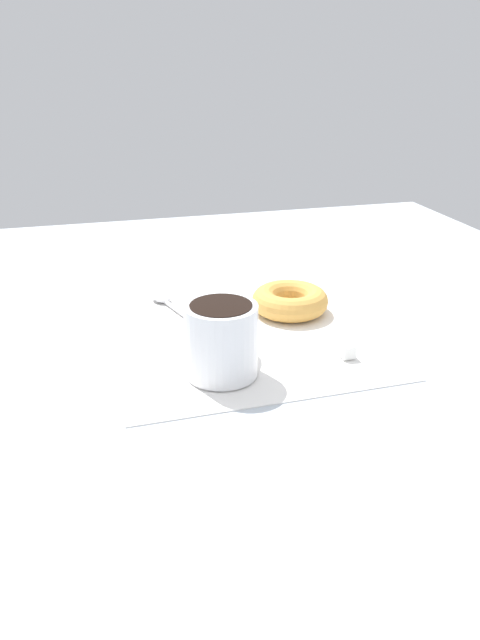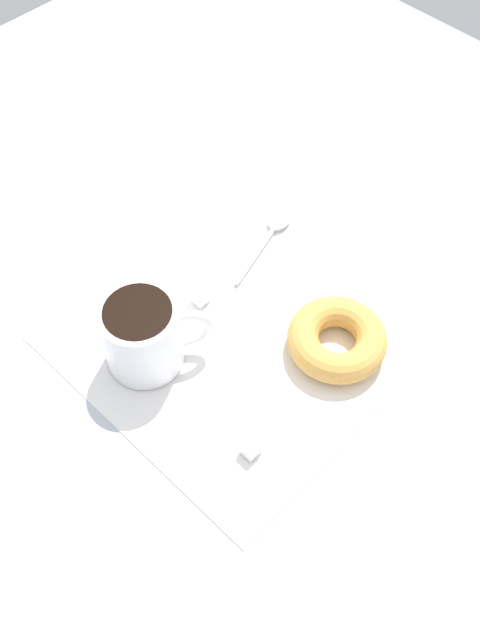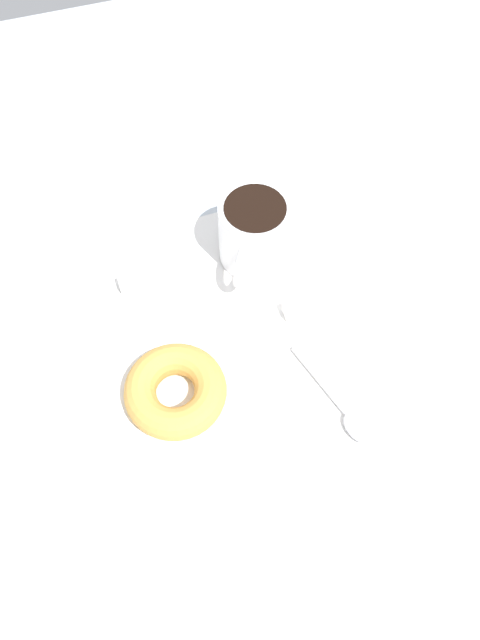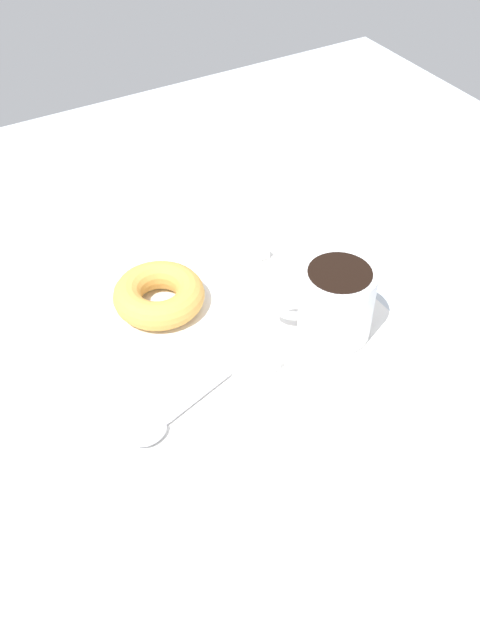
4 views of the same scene
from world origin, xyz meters
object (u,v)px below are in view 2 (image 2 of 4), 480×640
Objects in this scene: coffee_cup at (144,334)px; donut at (337,339)px; spoon at (273,229)px; sugar_cube_extra at (250,448)px; sugar_cube at (200,297)px.

coffee_cup is 0.98× the size of donut.
donut is (12.54, 14.02, -2.52)cm from coffee_cup.
spoon is (-15.26, 6.95, -1.17)cm from donut.
spoon is 8.08× the size of sugar_cube_extra.
coffee_cup is at bearing -80.55° from sugar_cube.
donut is at bearing 21.98° from sugar_cube.
sugar_cube is at bearing 99.45° from coffee_cup.
spoon is at bearing 96.02° from sugar_cube.
coffee_cup is 0.81× the size of spoon.
sugar_cube is 17.95cm from sugar_cube_extra.
donut is 0.82× the size of spoon.
donut reaches higher than sugar_cube.
coffee_cup is at bearing 179.53° from sugar_cube_extra.
sugar_cube is (1.33, -12.57, 0.35)cm from spoon.
coffee_cup is 6.49× the size of sugar_cube.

